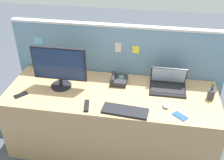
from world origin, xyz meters
The scene contains 12 objects.
ground_plane centered at (0.00, 0.00, 0.00)m, with size 10.00×10.00×0.00m, color #424751.
desk centered at (0.00, 0.00, 0.37)m, with size 2.17×0.78×0.73m, color tan.
cubicle_divider centered at (0.00, 0.43, 0.65)m, with size 2.37×0.08×1.30m.
desktop_monitor centered at (-0.54, 0.03, 0.97)m, with size 0.56×0.22×0.45m.
laptop centered at (0.57, 0.18, 0.78)m, with size 0.37×0.27×0.22m.
desk_phone centered at (0.05, 0.19, 0.77)m, with size 0.17×0.20×0.09m.
keyboard_main centered at (0.18, -0.29, 0.74)m, with size 0.43×0.15×0.02m, color black.
computer_mouse_right_hand centered at (0.55, -0.14, 0.75)m, with size 0.06×0.10×0.03m, color #9EA0A8.
pen_cup centered at (0.99, 0.05, 0.79)m, with size 0.07×0.07×0.19m.
cell_phone_blue_case centered at (0.68, -0.27, 0.74)m, with size 0.07×0.14×0.01m, color blue.
cell_phone_black_slab centered at (-0.89, -0.20, 0.74)m, with size 0.06×0.13×0.01m, color black.
tv_remote centered at (-0.19, -0.27, 0.74)m, with size 0.04×0.17×0.02m, color black.
Camera 1 is at (0.37, -2.21, 2.32)m, focal length 42.89 mm.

